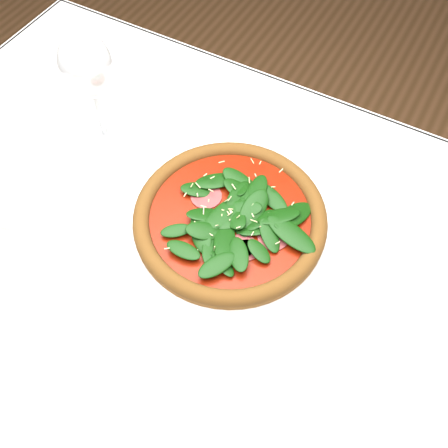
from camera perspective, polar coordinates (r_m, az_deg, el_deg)
The scene contains 5 objects.
ground at distance 1.50m, azimuth -2.06°, elevation -16.41°, with size 6.00×6.00×0.00m, color brown.
dining_table at distance 0.90m, azimuth -3.31°, elevation -4.36°, with size 1.21×0.81×0.75m.
plate at distance 0.81m, azimuth 0.68°, elevation 0.12°, with size 0.36×0.36×0.02m.
pizza at distance 0.79m, azimuth 0.69°, elevation 0.94°, with size 0.37×0.37×0.04m.
wine_glass at distance 0.86m, azimuth -15.42°, elevation 16.71°, with size 0.09×0.09×0.22m.
Camera 1 is at (0.26, -0.35, 1.43)m, focal length 40.00 mm.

